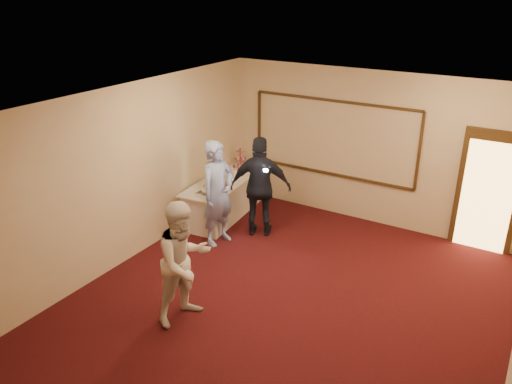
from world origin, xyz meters
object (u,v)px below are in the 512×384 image
at_px(plate_stack_a, 225,176).
at_px(guest, 261,187).
at_px(man, 218,193).
at_px(woman, 184,262).
at_px(buffet_table, 224,198).
at_px(plate_stack_b, 235,173).
at_px(tart, 223,184).
at_px(pavlova_tray, 208,191).
at_px(cupcake_stand, 240,159).

height_order(plate_stack_a, guest, guest).
height_order(man, woman, man).
relative_size(buffet_table, guest, 1.18).
relative_size(plate_stack_b, tart, 0.79).
bearing_deg(buffet_table, plate_stack_a, 89.90).
bearing_deg(guest, woman, 74.72).
distance_m(pavlova_tray, tart, 0.52).
bearing_deg(man, plate_stack_b, 30.15).
relative_size(cupcake_stand, guest, 0.25).
distance_m(plate_stack_b, woman, 3.62).
bearing_deg(guest, cupcake_stand, -68.04).
height_order(plate_stack_a, woman, woman).
height_order(plate_stack_a, tart, plate_stack_a).
relative_size(plate_stack_a, man, 0.11).
height_order(cupcake_stand, woman, woman).
xyz_separation_m(buffet_table, woman, (1.47, -3.09, 0.51)).
bearing_deg(pavlova_tray, guest, 25.03).
distance_m(plate_stack_a, man, 1.20).
distance_m(cupcake_stand, guest, 1.69).
distance_m(plate_stack_a, guest, 1.14).
xyz_separation_m(plate_stack_a, guest, (1.06, -0.38, 0.11)).
xyz_separation_m(man, guest, (0.49, 0.67, -0.01)).
bearing_deg(cupcake_stand, guest, -44.35).
bearing_deg(buffet_table, man, -60.27).
bearing_deg(man, woman, -146.51).
xyz_separation_m(plate_stack_a, plate_stack_b, (0.11, 0.22, -0.00)).
height_order(plate_stack_a, plate_stack_b, plate_stack_a).
relative_size(buffet_table, tart, 9.14).
bearing_deg(tart, woman, -65.08).
height_order(buffet_table, plate_stack_a, plate_stack_a).
xyz_separation_m(buffet_table, plate_stack_a, (0.00, 0.05, 0.47)).
xyz_separation_m(cupcake_stand, plate_stack_a, (0.15, -0.80, -0.09)).
relative_size(pavlova_tray, man, 0.25).
bearing_deg(buffet_table, tart, -58.17).
distance_m(tart, man, 0.89).
xyz_separation_m(cupcake_stand, tart, (0.30, -1.09, -0.15)).
relative_size(buffet_table, plate_stack_a, 11.02).
xyz_separation_m(cupcake_stand, guest, (1.21, -1.18, 0.02)).
relative_size(plate_stack_b, woman, 0.11).
bearing_deg(cupcake_stand, woman, -67.66).
bearing_deg(tart, plate_stack_b, 94.23).
bearing_deg(cupcake_stand, man, -68.78).
bearing_deg(plate_stack_b, cupcake_stand, 113.85).
bearing_deg(plate_stack_a, buffet_table, -90.10).
relative_size(plate_stack_b, guest, 0.10).
relative_size(pavlova_tray, woman, 0.27).
relative_size(buffet_table, woman, 1.26).
xyz_separation_m(man, woman, (0.90, -2.09, -0.08)).
bearing_deg(plate_stack_a, tart, -62.90).
distance_m(pavlova_tray, plate_stack_b, 1.02).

